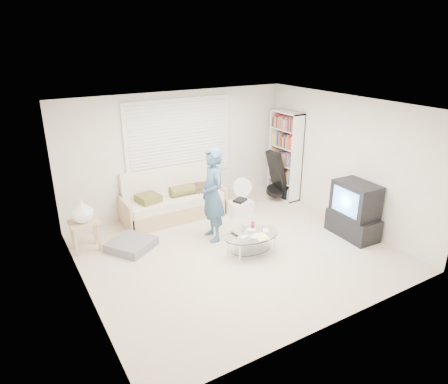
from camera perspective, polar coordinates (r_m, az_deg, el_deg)
ground at (r=7.05m, az=1.68°, el=-8.42°), size 5.00×5.00×0.00m
room_shell at (r=6.79m, az=-0.34°, el=5.38°), size 5.02×4.52×2.51m
window_blinds at (r=8.30m, az=-6.40°, el=7.62°), size 2.32×0.08×1.62m
futon_sofa at (r=8.26m, az=-7.28°, el=-1.38°), size 2.08×0.84×1.02m
grey_floor_pillow at (r=7.28m, az=-13.09°, el=-7.29°), size 0.96×0.96×0.16m
side_table at (r=7.19m, az=-19.60°, el=-2.80°), size 0.48×0.39×0.95m
bookshelf at (r=9.15m, az=8.70°, el=5.18°), size 0.31×0.83×1.98m
guitar_case at (r=9.07m, az=7.58°, el=1.89°), size 0.47×0.43×1.13m
floor_fan at (r=8.58m, az=2.43°, el=0.22°), size 0.44×0.29×0.71m
storage_bin at (r=8.38m, az=2.31°, el=-2.20°), size 0.49×0.34×0.34m
tv_unit at (r=7.73m, az=18.12°, el=-2.55°), size 0.56×0.98×1.04m
coffee_table at (r=6.84m, az=3.98°, el=-6.54°), size 1.03×0.68×0.50m
standing_person at (r=7.11m, az=-1.64°, el=-0.45°), size 0.48×0.67×1.72m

